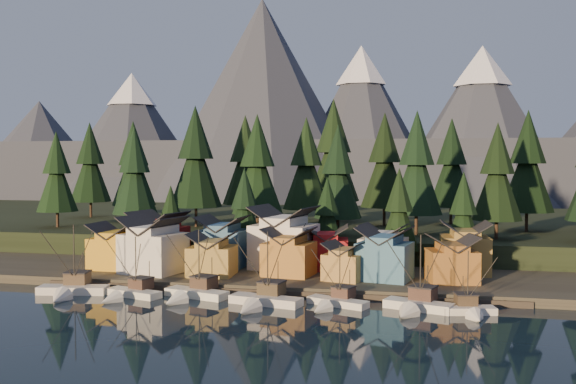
% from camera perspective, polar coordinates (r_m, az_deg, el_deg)
% --- Properties ---
extents(ground, '(500.00, 500.00, 0.00)m').
position_cam_1_polar(ground, '(91.20, -3.70, -11.14)').
color(ground, black).
rests_on(ground, ground).
extents(shore_strip, '(400.00, 50.00, 1.50)m').
position_cam_1_polar(shore_strip, '(129.16, 1.28, -6.63)').
color(shore_strip, '#322D24').
rests_on(shore_strip, ground).
extents(hillside, '(420.00, 100.00, 6.00)m').
position_cam_1_polar(hillside, '(177.73, 4.42, -3.29)').
color(hillside, black).
rests_on(hillside, ground).
extents(dock, '(80.00, 4.00, 1.00)m').
position_cam_1_polar(dock, '(106.64, -1.20, -8.80)').
color(dock, '#42392F').
rests_on(dock, ground).
extents(mountain_ridge, '(560.00, 190.00, 90.00)m').
position_cam_1_polar(mountain_ridge, '(299.97, 6.96, 3.63)').
color(mountain_ridge, '#404552').
rests_on(mountain_ridge, ground).
extents(boat_0, '(11.96, 12.67, 12.67)m').
position_cam_1_polar(boat_0, '(111.18, -18.82, -7.51)').
color(boat_0, silver).
rests_on(boat_0, ground).
extents(boat_1, '(10.35, 10.77, 10.76)m').
position_cam_1_polar(boat_1, '(106.66, -14.00, -8.08)').
color(boat_1, silver).
rests_on(boat_1, ground).
extents(boat_2, '(11.47, 11.94, 12.05)m').
position_cam_1_polar(boat_2, '(104.06, -8.54, -8.16)').
color(boat_2, white).
rests_on(boat_2, ground).
extents(boat_3, '(11.96, 12.63, 12.38)m').
position_cam_1_polar(boat_3, '(97.78, -2.34, -8.82)').
color(boat_3, beige).
rests_on(boat_3, ground).
extents(boat_4, '(10.09, 10.41, 10.16)m').
position_cam_1_polar(boat_4, '(97.57, 4.12, -9.12)').
color(boat_4, silver).
rests_on(boat_4, ground).
extents(boat_5, '(10.84, 11.38, 12.26)m').
position_cam_1_polar(boat_5, '(96.36, 11.32, -9.00)').
color(boat_5, silver).
rests_on(boat_5, ground).
extents(boat_6, '(8.24, 8.75, 10.06)m').
position_cam_1_polar(boat_6, '(95.89, 15.90, -9.32)').
color(boat_6, silver).
rests_on(boat_6, ground).
extents(house_front_0, '(8.65, 8.19, 8.58)m').
position_cam_1_polar(house_front_0, '(126.01, -15.05, -4.55)').
color(house_front_0, gold).
rests_on(house_front_0, shore_strip).
extents(house_front_1, '(11.75, 11.44, 10.27)m').
position_cam_1_polar(house_front_1, '(119.90, -11.88, -4.46)').
color(house_front_1, silver).
rests_on(house_front_1, shore_strip).
extents(house_front_2, '(8.23, 8.29, 7.62)m').
position_cam_1_polar(house_front_2, '(115.36, -6.77, -5.40)').
color(house_front_2, '#A6843B').
rests_on(house_front_2, shore_strip).
extents(house_front_3, '(9.24, 8.90, 8.47)m').
position_cam_1_polar(house_front_3, '(114.59, 0.08, -5.21)').
color(house_front_3, '#A66E2A').
rests_on(house_front_3, shore_strip).
extents(house_front_4, '(7.75, 8.12, 6.48)m').
position_cam_1_polar(house_front_4, '(110.89, 5.06, -6.04)').
color(house_front_4, '#AE813E').
rests_on(house_front_4, shore_strip).
extents(house_front_5, '(10.11, 9.50, 9.11)m').
position_cam_1_polar(house_front_5, '(111.53, 8.58, -5.30)').
color(house_front_5, teal).
rests_on(house_front_5, shore_strip).
extents(house_front_6, '(9.30, 8.97, 7.86)m').
position_cam_1_polar(house_front_6, '(111.77, 14.37, -5.68)').
color(house_front_6, '#9F6529').
rests_on(house_front_6, shore_strip).
extents(house_back_0, '(11.22, 10.93, 10.38)m').
position_cam_1_polar(house_back_0, '(129.05, -11.46, -3.91)').
color(house_back_0, maroon).
rests_on(house_back_0, shore_strip).
extents(house_back_1, '(8.88, 8.99, 9.76)m').
position_cam_1_polar(house_back_1, '(124.31, -5.84, -4.28)').
color(house_back_1, '#396186').
rests_on(house_back_1, shore_strip).
extents(house_back_2, '(12.75, 12.01, 11.79)m').
position_cam_1_polar(house_back_2, '(121.56, -0.35, -3.92)').
color(house_back_2, silver).
rests_on(house_back_2, shore_strip).
extents(house_back_3, '(9.04, 8.26, 8.31)m').
position_cam_1_polar(house_back_3, '(120.76, 3.41, -4.84)').
color(house_back_3, maroon).
rests_on(house_back_3, shore_strip).
extents(house_back_4, '(9.14, 8.87, 8.70)m').
position_cam_1_polar(house_back_4, '(119.44, 8.47, -4.86)').
color(house_back_4, silver).
rests_on(house_back_4, shore_strip).
extents(house_back_5, '(8.90, 8.99, 9.40)m').
position_cam_1_polar(house_back_5, '(120.40, 15.46, -4.69)').
color(house_back_5, olive).
rests_on(house_back_5, shore_strip).
extents(tree_hill_0, '(9.83, 9.83, 22.89)m').
position_cam_1_polar(tree_hill_0, '(162.14, -19.86, 1.45)').
color(tree_hill_0, '#332319').
rests_on(tree_hill_0, hillside).
extents(tree_hill_1, '(11.22, 11.22, 26.15)m').
position_cam_1_polar(tree_hill_1, '(170.24, -13.57, 2.20)').
color(tree_hill_1, '#332319').
rests_on(tree_hill_1, hillside).
extents(tree_hill_2, '(10.14, 10.14, 23.62)m').
position_cam_1_polar(tree_hill_2, '(147.91, -13.48, 1.57)').
color(tree_hill_2, '#332319').
rests_on(tree_hill_2, hillside).
extents(tree_hill_3, '(12.49, 12.49, 29.09)m').
position_cam_1_polar(tree_hill_3, '(154.94, -8.21, 2.79)').
color(tree_hill_3, '#332319').
rests_on(tree_hill_3, hillside).
extents(tree_hill_4, '(11.88, 11.88, 27.67)m').
position_cam_1_polar(tree_hill_4, '(166.64, -3.81, 2.55)').
color(tree_hill_4, '#332319').
rests_on(tree_hill_4, hillside).
extents(tree_hill_5, '(11.19, 11.19, 26.07)m').
position_cam_1_polar(tree_hill_5, '(139.88, -2.74, 2.13)').
color(tree_hill_5, '#332319').
rests_on(tree_hill_5, hillside).
extents(tree_hill_6, '(11.27, 11.27, 26.24)m').
position_cam_1_polar(tree_hill_6, '(152.69, 1.64, 2.23)').
color(tree_hill_6, '#332319').
rests_on(tree_hill_6, hillside).
extents(tree_hill_7, '(10.10, 10.10, 23.52)m').
position_cam_1_polar(tree_hill_7, '(134.31, 4.47, 1.50)').
color(tree_hill_7, '#332319').
rests_on(tree_hill_7, hillside).
extents(tree_hill_8, '(11.83, 11.83, 27.57)m').
position_cam_1_polar(tree_hill_8, '(157.33, 8.58, 2.48)').
color(tree_hill_8, '#332319').
rests_on(tree_hill_8, hillside).
extents(tree_hill_9, '(11.46, 11.46, 26.70)m').
position_cam_1_polar(tree_hill_9, '(139.99, 11.37, 2.22)').
color(tree_hill_9, '#332319').
rests_on(tree_hill_9, hillside).
extents(tree_hill_10, '(11.39, 11.39, 26.53)m').
position_cam_1_polar(tree_hill_10, '(165.05, 14.32, 2.25)').
color(tree_hill_10, '#332319').
rests_on(tree_hill_10, hillside).
extents(tree_hill_11, '(10.15, 10.15, 23.66)m').
position_cam_1_polar(tree_hill_11, '(135.65, 18.10, 1.41)').
color(tree_hill_11, '#332319').
rests_on(tree_hill_11, hillside).
extents(tree_hill_12, '(11.69, 11.69, 27.23)m').
position_cam_1_polar(tree_hill_12, '(152.46, 20.52, 2.25)').
color(tree_hill_12, '#332319').
rests_on(tree_hill_12, hillside).
extents(tree_hill_15, '(13.77, 13.77, 32.07)m').
position_cam_1_polar(tree_hill_15, '(168.78, 4.06, 3.37)').
color(tree_hill_15, '#332319').
rests_on(tree_hill_15, hillside).
extents(tree_hill_16, '(11.41, 11.41, 26.58)m').
position_cam_1_polar(tree_hill_16, '(187.49, -17.17, 2.28)').
color(tree_hill_16, '#332319').
rests_on(tree_hill_16, hillside).
extents(tree_shore_0, '(6.58, 6.58, 15.32)m').
position_cam_1_polar(tree_shore_0, '(136.17, -10.36, -2.31)').
color(tree_shore_0, '#332319').
rests_on(tree_shore_0, shore_strip).
extents(tree_shore_1, '(8.18, 8.18, 19.05)m').
position_cam_1_polar(tree_shore_1, '(130.64, -3.89, -1.59)').
color(tree_shore_1, '#332319').
rests_on(tree_shore_1, shore_strip).
extents(tree_shore_2, '(7.42, 7.42, 17.30)m').
position_cam_1_polar(tree_shore_2, '(127.00, 3.50, -2.15)').
color(tree_shore_2, '#332319').
rests_on(tree_shore_2, shore_strip).
extents(tree_shore_3, '(8.20, 8.20, 19.09)m').
position_cam_1_polar(tree_shore_3, '(125.50, 9.83, -1.80)').
color(tree_shore_3, '#332319').
rests_on(tree_shore_3, shore_strip).
extents(tree_shore_4, '(7.91, 7.91, 18.43)m').
position_cam_1_polar(tree_shore_4, '(125.56, 15.31, -2.03)').
color(tree_shore_4, '#332319').
rests_on(tree_shore_4, shore_strip).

